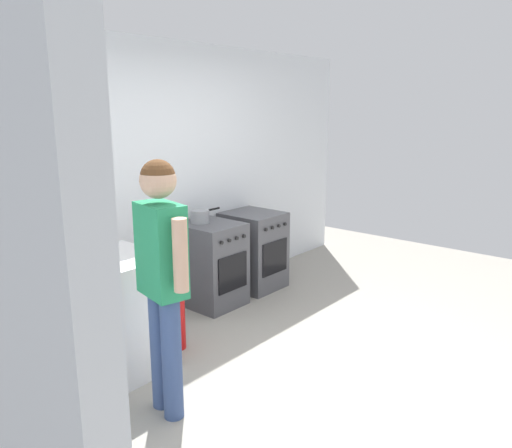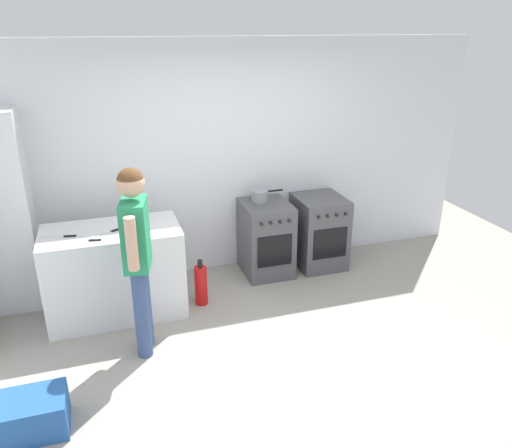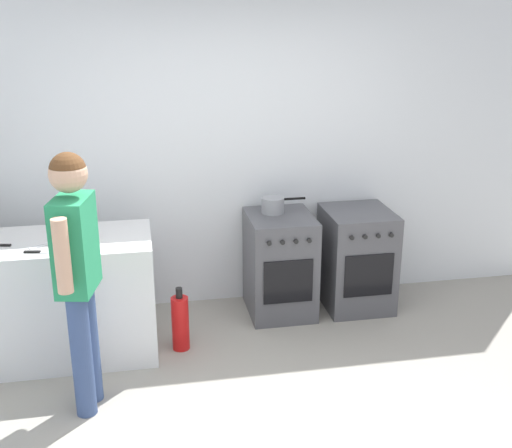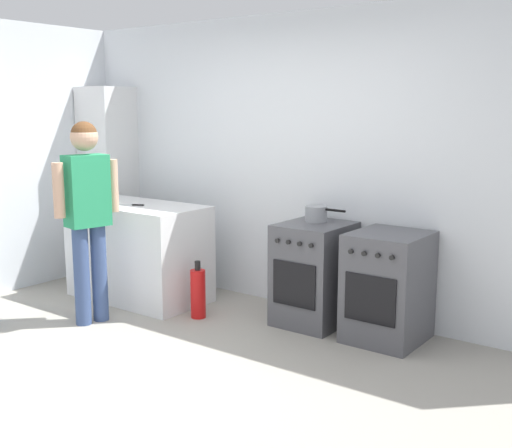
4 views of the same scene
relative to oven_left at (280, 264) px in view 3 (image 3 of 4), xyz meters
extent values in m
plane|color=gray|center=(-0.35, -1.58, -0.43)|extent=(8.00, 8.00, 0.00)
cube|color=silver|center=(-0.35, 0.37, 0.87)|extent=(6.00, 0.10, 2.60)
cube|color=silver|center=(-1.70, -0.38, 0.02)|extent=(1.30, 0.70, 0.90)
cube|color=#4C4C51|center=(0.00, 0.00, 0.00)|extent=(0.53, 0.60, 0.85)
cube|color=black|center=(0.00, -0.30, -0.03)|extent=(0.40, 0.01, 0.36)
cylinder|color=black|center=(-0.12, -0.12, 0.42)|extent=(0.17, 0.17, 0.01)
cylinder|color=black|center=(0.12, -0.12, 0.42)|extent=(0.17, 0.17, 0.01)
cylinder|color=black|center=(-0.12, 0.12, 0.42)|extent=(0.17, 0.17, 0.01)
cylinder|color=black|center=(0.12, 0.12, 0.42)|extent=(0.17, 0.17, 0.01)
cylinder|color=black|center=(-0.16, -0.31, 0.31)|extent=(0.04, 0.02, 0.04)
cylinder|color=black|center=(-0.05, -0.31, 0.31)|extent=(0.04, 0.02, 0.04)
cylinder|color=black|center=(0.05, -0.31, 0.31)|extent=(0.04, 0.02, 0.04)
cylinder|color=black|center=(0.16, -0.31, 0.31)|extent=(0.04, 0.02, 0.04)
cube|color=#4C4C51|center=(0.67, 0.00, 0.00)|extent=(0.55, 0.60, 0.85)
cube|color=black|center=(0.67, -0.30, -0.03)|extent=(0.41, 0.01, 0.36)
cylinder|color=black|center=(0.54, -0.12, 0.42)|extent=(0.17, 0.17, 0.01)
cylinder|color=black|center=(0.79, -0.12, 0.42)|extent=(0.17, 0.17, 0.01)
cylinder|color=black|center=(0.54, 0.12, 0.42)|extent=(0.17, 0.17, 0.01)
cylinder|color=black|center=(0.79, 0.12, 0.42)|extent=(0.17, 0.17, 0.01)
cylinder|color=black|center=(0.50, -0.31, 0.31)|extent=(0.04, 0.02, 0.04)
cylinder|color=black|center=(0.61, -0.31, 0.31)|extent=(0.04, 0.02, 0.04)
cylinder|color=black|center=(0.72, -0.31, 0.31)|extent=(0.04, 0.02, 0.04)
cylinder|color=black|center=(0.83, -0.31, 0.31)|extent=(0.04, 0.02, 0.04)
cylinder|color=gray|center=(-0.05, 0.09, 0.49)|extent=(0.19, 0.19, 0.13)
cylinder|color=black|center=(0.14, 0.09, 0.53)|extent=(0.18, 0.02, 0.02)
cube|color=black|center=(-2.06, -0.44, 0.48)|extent=(0.11, 0.05, 0.01)
cube|color=silver|center=(-1.72, -0.63, 0.48)|extent=(0.14, 0.06, 0.01)
cube|color=black|center=(-1.84, -0.61, 0.48)|extent=(0.11, 0.04, 0.01)
cube|color=silver|center=(-1.78, -0.49, 0.48)|extent=(0.19, 0.12, 0.01)
cube|color=black|center=(-1.65, -0.42, 0.48)|extent=(0.11, 0.07, 0.01)
cylinder|color=#384C7A|center=(-1.52, -1.18, -0.01)|extent=(0.13, 0.13, 0.83)
cylinder|color=#384C7A|center=(-1.49, -1.02, -0.01)|extent=(0.13, 0.13, 0.83)
cube|color=#268C59|center=(-1.51, -1.10, 0.69)|extent=(0.27, 0.37, 0.59)
cylinder|color=tan|center=(-1.56, -1.34, 0.72)|extent=(0.09, 0.09, 0.44)
cylinder|color=tan|center=(-1.46, -0.87, 0.72)|extent=(0.09, 0.09, 0.44)
sphere|color=tan|center=(-1.51, -1.10, 1.13)|extent=(0.22, 0.22, 0.22)
sphere|color=brown|center=(-1.51, -1.10, 1.15)|extent=(0.21, 0.21, 0.21)
cylinder|color=red|center=(-0.87, -0.48, -0.22)|extent=(0.13, 0.13, 0.42)
cylinder|color=black|center=(-0.87, -0.48, 0.03)|extent=(0.05, 0.05, 0.08)
camera|label=1|loc=(-3.39, -3.46, 1.56)|focal=35.00mm
camera|label=2|loc=(-1.71, -4.97, 2.29)|focal=35.00mm
camera|label=3|loc=(-1.11, -4.80, 2.05)|focal=45.00mm
camera|label=4|loc=(2.70, -4.44, 1.37)|focal=45.00mm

